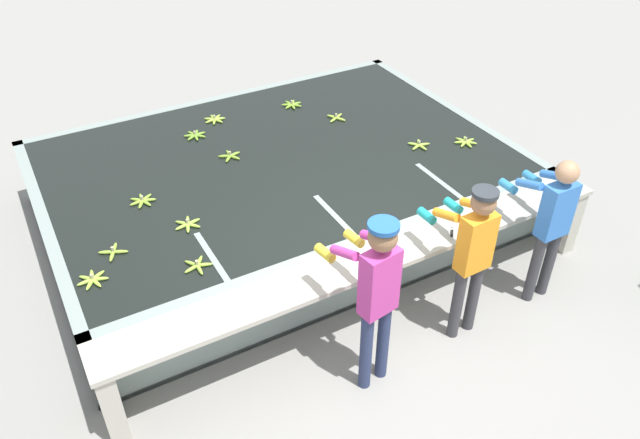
% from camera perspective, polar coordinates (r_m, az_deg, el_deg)
% --- Properties ---
extents(ground_plane, '(80.00, 80.00, 0.00)m').
position_cam_1_polar(ground_plane, '(6.26, 5.77, -10.38)').
color(ground_plane, gray).
rests_on(ground_plane, ground).
extents(wash_tank, '(5.31, 3.72, 0.83)m').
position_cam_1_polar(wash_tank, '(7.53, -3.83, 3.01)').
color(wash_tank, gray).
rests_on(wash_tank, ground).
extents(work_ledge, '(5.31, 0.45, 0.83)m').
position_cam_1_polar(work_ledge, '(5.96, 4.92, -4.96)').
color(work_ledge, '#B7B2A3').
rests_on(work_ledge, ground).
extents(worker_0, '(0.48, 0.75, 1.77)m').
position_cam_1_polar(worker_0, '(5.11, 5.16, -6.33)').
color(worker_0, navy).
rests_on(worker_0, ground).
extents(worker_1, '(0.42, 0.72, 1.66)m').
position_cam_1_polar(worker_1, '(5.77, 13.72, -2.66)').
color(worker_1, '#38383D').
rests_on(worker_1, ground).
extents(worker_2, '(0.40, 0.71, 1.63)m').
position_cam_1_polar(worker_2, '(6.43, 20.40, 0.10)').
color(worker_2, '#38383D').
rests_on(worker_2, ground).
extents(banana_bunch_floating_0, '(0.28, 0.28, 0.08)m').
position_cam_1_polar(banana_bunch_floating_0, '(7.85, -11.36, 7.56)').
color(banana_bunch_floating_0, '#75A333').
rests_on(banana_bunch_floating_0, wash_tank).
extents(banana_bunch_floating_1, '(0.28, 0.28, 0.08)m').
position_cam_1_polar(banana_bunch_floating_1, '(5.89, -20.08, -5.17)').
color(banana_bunch_floating_1, '#9EC642').
rests_on(banana_bunch_floating_1, wash_tank).
extents(banana_bunch_floating_2, '(0.28, 0.28, 0.08)m').
position_cam_1_polar(banana_bunch_floating_2, '(7.75, 13.15, 6.93)').
color(banana_bunch_floating_2, '#9EC642').
rests_on(banana_bunch_floating_2, wash_tank).
extents(banana_bunch_floating_3, '(0.28, 0.28, 0.08)m').
position_cam_1_polar(banana_bunch_floating_3, '(6.76, -15.92, 1.67)').
color(banana_bunch_floating_3, '#8CB738').
rests_on(banana_bunch_floating_3, wash_tank).
extents(banana_bunch_floating_4, '(0.28, 0.27, 0.08)m').
position_cam_1_polar(banana_bunch_floating_4, '(7.34, -8.22, 5.78)').
color(banana_bunch_floating_4, '#7FAD33').
rests_on(banana_bunch_floating_4, wash_tank).
extents(banana_bunch_floating_5, '(0.28, 0.27, 0.08)m').
position_cam_1_polar(banana_bunch_floating_5, '(8.18, -9.62, 9.02)').
color(banana_bunch_floating_5, '#9EC642').
rests_on(banana_bunch_floating_5, wash_tank).
extents(banana_bunch_floating_6, '(0.26, 0.26, 0.08)m').
position_cam_1_polar(banana_bunch_floating_6, '(8.11, 1.48, 9.29)').
color(banana_bunch_floating_6, '#9EC642').
rests_on(banana_bunch_floating_6, wash_tank).
extents(banana_bunch_floating_7, '(0.28, 0.27, 0.08)m').
position_cam_1_polar(banana_bunch_floating_7, '(7.58, 9.04, 6.74)').
color(banana_bunch_floating_7, '#9EC642').
rests_on(banana_bunch_floating_7, wash_tank).
extents(banana_bunch_floating_8, '(0.28, 0.27, 0.08)m').
position_cam_1_polar(banana_bunch_floating_8, '(5.78, -11.16, -4.14)').
color(banana_bunch_floating_8, '#93BC3D').
rests_on(banana_bunch_floating_8, wash_tank).
extents(banana_bunch_floating_9, '(0.27, 0.27, 0.08)m').
position_cam_1_polar(banana_bunch_floating_9, '(6.13, -18.38, -2.83)').
color(banana_bunch_floating_9, '#93BC3D').
rests_on(banana_bunch_floating_9, wash_tank).
extents(banana_bunch_floating_10, '(0.27, 0.28, 0.08)m').
position_cam_1_polar(banana_bunch_floating_10, '(8.46, -2.58, 10.46)').
color(banana_bunch_floating_10, '#7FAD33').
rests_on(banana_bunch_floating_10, wash_tank).
extents(banana_bunch_floating_11, '(0.28, 0.28, 0.08)m').
position_cam_1_polar(banana_bunch_floating_11, '(6.30, -12.00, -0.42)').
color(banana_bunch_floating_11, '#9EC642').
rests_on(banana_bunch_floating_11, wash_tank).
extents(knife_0, '(0.25, 0.29, 0.02)m').
position_cam_1_polar(knife_0, '(6.25, 11.99, -0.85)').
color(knife_0, silver).
rests_on(knife_0, work_ledge).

